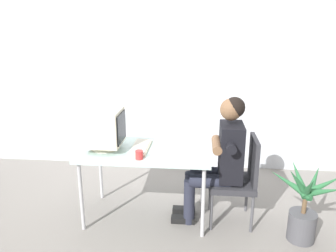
{
  "coord_description": "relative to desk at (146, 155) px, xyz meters",
  "views": [
    {
      "loc": [
        0.52,
        -3.06,
        1.91
      ],
      "look_at": [
        0.22,
        0.0,
        0.99
      ],
      "focal_mm": 35.35,
      "sensor_mm": 36.0,
      "label": 1
    }
  ],
  "objects": [
    {
      "name": "desk",
      "position": [
        0.0,
        0.0,
        0.0
      ],
      "size": [
        1.28,
        0.75,
        0.74
      ],
      "color": "#B7B7BC",
      "rests_on": "ground_plane"
    },
    {
      "name": "desk_mug",
      "position": [
        -0.02,
        -0.25,
        0.1
      ],
      "size": [
        0.07,
        0.08,
        0.08
      ],
      "color": "red",
      "rests_on": "desk"
    },
    {
      "name": "crt_monitor",
      "position": [
        -0.41,
        -0.02,
        0.28
      ],
      "size": [
        0.35,
        0.39,
        0.4
      ],
      "color": "beige",
      "rests_on": "desk"
    },
    {
      "name": "keyboard",
      "position": [
        -0.05,
        0.02,
        0.07
      ],
      "size": [
        0.17,
        0.46,
        0.03
      ],
      "color": "beige",
      "rests_on": "desk"
    },
    {
      "name": "person_seated",
      "position": [
        0.74,
        -0.01,
        0.02
      ],
      "size": [
        0.68,
        0.55,
        1.29
      ],
      "color": "black",
      "rests_on": "ground_plane"
    },
    {
      "name": "wall_back",
      "position": [
        0.3,
        1.4,
        0.81
      ],
      "size": [
        8.0,
        0.1,
        3.0
      ],
      "primitive_type": "cube",
      "color": "silver",
      "rests_on": "ground_plane"
    },
    {
      "name": "potted_plant",
      "position": [
        1.5,
        -0.28,
        -0.33
      ],
      "size": [
        0.65,
        0.59,
        0.78
      ],
      "color": "#4C4C51",
      "rests_on": "ground_plane"
    },
    {
      "name": "office_chair",
      "position": [
        0.93,
        -0.01,
        -0.19
      ],
      "size": [
        0.45,
        0.45,
        0.9
      ],
      "color": "#4C4C51",
      "rests_on": "ground_plane"
    },
    {
      "name": "ground_plane",
      "position": [
        0.0,
        0.0,
        -0.69
      ],
      "size": [
        12.0,
        12.0,
        0.0
      ],
      "primitive_type": "plane",
      "color": "gray"
    }
  ]
}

